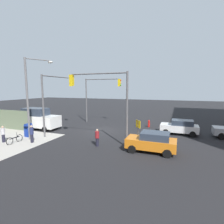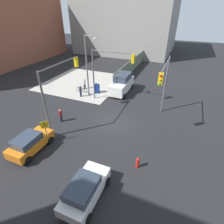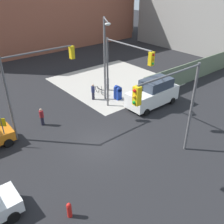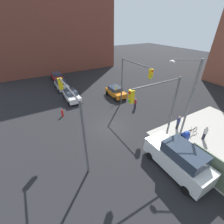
{
  "view_description": "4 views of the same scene",
  "coord_description": "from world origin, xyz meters",
  "px_view_note": "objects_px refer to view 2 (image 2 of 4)",
  "views": [
    {
      "loc": [
        -8.61,
        18.68,
        5.1
      ],
      "look_at": [
        -1.17,
        -0.59,
        2.28
      ],
      "focal_mm": 28.0,
      "sensor_mm": 36.0,
      "label": 1
    },
    {
      "loc": [
        -14.56,
        -6.03,
        10.8
      ],
      "look_at": [
        -1.62,
        -0.64,
        2.35
      ],
      "focal_mm": 28.0,
      "sensor_mm": 36.0,
      "label": 2
    },
    {
      "loc": [
        -8.93,
        -12.48,
        11.16
      ],
      "look_at": [
        1.12,
        -0.25,
        2.46
      ],
      "focal_mm": 40.0,
      "sensor_mm": 36.0,
      "label": 3
    },
    {
      "loc": [
        12.44,
        -6.82,
        10.53
      ],
      "look_at": [
        0.33,
        0.13,
        2.11
      ],
      "focal_mm": 24.0,
      "sensor_mm": 36.0,
      "label": 4
    }
  ],
  "objects_px": {
    "van_white_delivery": "(122,84)",
    "pedestrian_waiting": "(61,115)",
    "traffic_signal_ne_corner": "(108,67)",
    "mailbox_blue": "(97,88)",
    "street_lamp_corner": "(88,62)",
    "bicycle_leaning_on_fence": "(82,90)",
    "pedestrian_walking_north": "(84,84)",
    "traffic_signal_se_corner": "(164,80)",
    "traffic_signal_nw_corner": "(59,83)",
    "fire_hydrant": "(138,163)",
    "pedestrian_crossing": "(81,91)",
    "smokestack": "(56,15)",
    "sedan_white": "(85,190)",
    "coupe_orange": "(30,143)"
  },
  "relations": [
    {
      "from": "traffic_signal_se_corner",
      "to": "bicycle_leaning_on_fence",
      "type": "height_order",
      "value": "traffic_signal_se_corner"
    },
    {
      "from": "traffic_signal_se_corner",
      "to": "pedestrian_waiting",
      "type": "height_order",
      "value": "traffic_signal_se_corner"
    },
    {
      "from": "pedestrian_walking_north",
      "to": "bicycle_leaning_on_fence",
      "type": "height_order",
      "value": "pedestrian_walking_north"
    },
    {
      "from": "traffic_signal_se_corner",
      "to": "pedestrian_walking_north",
      "type": "distance_m",
      "value": 13.26
    },
    {
      "from": "fire_hydrant",
      "to": "pedestrian_waiting",
      "type": "relative_size",
      "value": 0.61
    },
    {
      "from": "mailbox_blue",
      "to": "traffic_signal_nw_corner",
      "type": "bearing_deg",
      "value": -176.62
    },
    {
      "from": "traffic_signal_nw_corner",
      "to": "fire_hydrant",
      "type": "xyz_separation_m",
      "value": [
        -2.73,
        -8.7,
        -4.16
      ]
    },
    {
      "from": "sedan_white",
      "to": "pedestrian_waiting",
      "type": "distance_m",
      "value": 9.74
    },
    {
      "from": "street_lamp_corner",
      "to": "pedestrian_waiting",
      "type": "relative_size",
      "value": 5.19
    },
    {
      "from": "smokestack",
      "to": "traffic_signal_nw_corner",
      "type": "distance_m",
      "value": 42.14
    },
    {
      "from": "sedan_white",
      "to": "coupe_orange",
      "type": "height_order",
      "value": "same"
    },
    {
      "from": "fire_hydrant",
      "to": "van_white_delivery",
      "type": "relative_size",
      "value": 0.17
    },
    {
      "from": "mailbox_blue",
      "to": "sedan_white",
      "type": "xyz_separation_m",
      "value": [
        -15.01,
        -6.77,
        0.08
      ]
    },
    {
      "from": "traffic_signal_ne_corner",
      "to": "street_lamp_corner",
      "type": "height_order",
      "value": "street_lamp_corner"
    },
    {
      "from": "street_lamp_corner",
      "to": "fire_hydrant",
      "type": "bearing_deg",
      "value": -135.96
    },
    {
      "from": "traffic_signal_nw_corner",
      "to": "street_lamp_corner",
      "type": "xyz_separation_m",
      "value": [
        7.28,
        0.98,
        0.05
      ]
    },
    {
      "from": "pedestrian_waiting",
      "to": "bicycle_leaning_on_fence",
      "type": "xyz_separation_m",
      "value": [
        7.6,
        2.0,
        -0.45
      ]
    },
    {
      "from": "pedestrian_crossing",
      "to": "van_white_delivery",
      "type": "bearing_deg",
      "value": -124.5
    },
    {
      "from": "mailbox_blue",
      "to": "bicycle_leaning_on_fence",
      "type": "bearing_deg",
      "value": 105.28
    },
    {
      "from": "traffic_signal_nw_corner",
      "to": "traffic_signal_se_corner",
      "type": "distance_m",
      "value": 10.12
    },
    {
      "from": "pedestrian_crossing",
      "to": "street_lamp_corner",
      "type": "bearing_deg",
      "value": -124.3
    },
    {
      "from": "traffic_signal_se_corner",
      "to": "pedestrian_crossing",
      "type": "bearing_deg",
      "value": 80.49
    },
    {
      "from": "pedestrian_walking_north",
      "to": "smokestack",
      "type": "bearing_deg",
      "value": -4.34
    },
    {
      "from": "pedestrian_crossing",
      "to": "pedestrian_walking_north",
      "type": "xyz_separation_m",
      "value": [
        2.6,
        0.9,
        -0.04
      ]
    },
    {
      "from": "pedestrian_crossing",
      "to": "pedestrian_walking_north",
      "type": "relative_size",
      "value": 1.05
    },
    {
      "from": "smokestack",
      "to": "fire_hydrant",
      "type": "bearing_deg",
      "value": -136.48
    },
    {
      "from": "coupe_orange",
      "to": "pedestrian_walking_north",
      "type": "relative_size",
      "value": 2.48
    },
    {
      "from": "fire_hydrant",
      "to": "van_white_delivery",
      "type": "bearing_deg",
      "value": 24.91
    },
    {
      "from": "smokestack",
      "to": "mailbox_blue",
      "type": "bearing_deg",
      "value": -134.79
    },
    {
      "from": "street_lamp_corner",
      "to": "pedestrian_waiting",
      "type": "xyz_separation_m",
      "value": [
        -7.01,
        -0.28,
        -3.91
      ]
    },
    {
      "from": "traffic_signal_nw_corner",
      "to": "pedestrian_walking_north",
      "type": "height_order",
      "value": "traffic_signal_nw_corner"
    },
    {
      "from": "traffic_signal_se_corner",
      "to": "mailbox_blue",
      "type": "relative_size",
      "value": 4.55
    },
    {
      "from": "traffic_signal_nw_corner",
      "to": "van_white_delivery",
      "type": "relative_size",
      "value": 1.2
    },
    {
      "from": "traffic_signal_nw_corner",
      "to": "mailbox_blue",
      "type": "relative_size",
      "value": 4.55
    },
    {
      "from": "traffic_signal_ne_corner",
      "to": "pedestrian_waiting",
      "type": "relative_size",
      "value": 4.22
    },
    {
      "from": "traffic_signal_se_corner",
      "to": "sedan_white",
      "type": "bearing_deg",
      "value": 166.25
    },
    {
      "from": "street_lamp_corner",
      "to": "sedan_white",
      "type": "distance_m",
      "value": 16.08
    },
    {
      "from": "coupe_orange",
      "to": "traffic_signal_se_corner",
      "type": "bearing_deg",
      "value": -45.85
    },
    {
      "from": "fire_hydrant",
      "to": "sedan_white",
      "type": "distance_m",
      "value": 4.53
    },
    {
      "from": "traffic_signal_ne_corner",
      "to": "coupe_orange",
      "type": "bearing_deg",
      "value": 167.72
    },
    {
      "from": "van_white_delivery",
      "to": "pedestrian_waiting",
      "type": "xyz_separation_m",
      "value": [
        -9.92,
        3.4,
        -0.49
      ]
    },
    {
      "from": "pedestrian_walking_north",
      "to": "bicycle_leaning_on_fence",
      "type": "distance_m",
      "value": 1.3
    },
    {
      "from": "traffic_signal_nw_corner",
      "to": "pedestrian_waiting",
      "type": "distance_m",
      "value": 3.93
    },
    {
      "from": "street_lamp_corner",
      "to": "bicycle_leaning_on_fence",
      "type": "relative_size",
      "value": 4.57
    },
    {
      "from": "street_lamp_corner",
      "to": "pedestrian_walking_north",
      "type": "distance_m",
      "value": 4.69
    },
    {
      "from": "fire_hydrant",
      "to": "pedestrian_waiting",
      "type": "distance_m",
      "value": 9.87
    },
    {
      "from": "sedan_white",
      "to": "van_white_delivery",
      "type": "bearing_deg",
      "value": 12.04
    },
    {
      "from": "traffic_signal_nw_corner",
      "to": "mailbox_blue",
      "type": "bearing_deg",
      "value": 3.38
    },
    {
      "from": "traffic_signal_ne_corner",
      "to": "mailbox_blue",
      "type": "bearing_deg",
      "value": 56.76
    },
    {
      "from": "sedan_white",
      "to": "pedestrian_crossing",
      "type": "relative_size",
      "value": 2.4
    }
  ]
}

